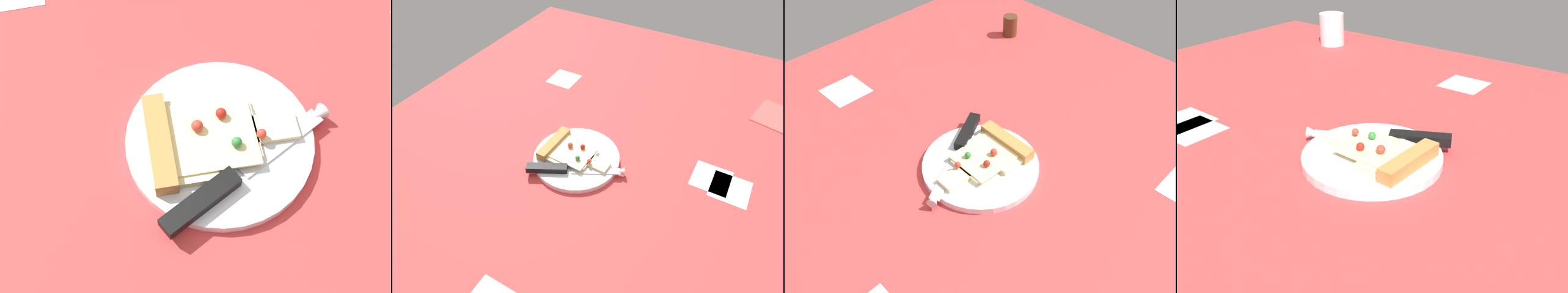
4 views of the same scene
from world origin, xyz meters
The scene contains 4 objects.
ground_plane centered at (0.01, -0.02, -1.50)cm, with size 140.37×140.37×3.00cm.
plate centered at (-9.38, 9.72, 0.70)cm, with size 22.02×22.02×1.39cm, color silver.
pizza_slice centered at (-9.26, 12.27, 2.20)cm, with size 12.09×17.70×2.68cm.
knife centered at (-14.89, 9.63, 2.00)cm, with size 12.77×22.34×2.45cm.
Camera 1 is at (-38.14, 18.86, 56.15)cm, focal length 49.37 mm.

